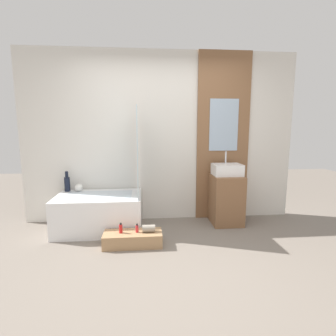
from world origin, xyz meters
The scene contains 13 objects.
ground_plane centered at (0.00, 0.00, 0.00)m, with size 12.00×12.00×0.00m, color slate.
wall_tiled_back centered at (0.00, 1.58, 1.30)m, with size 4.20×0.06×2.60m, color silver.
wall_wood_accent centered at (0.97, 1.53, 1.31)m, with size 0.82×0.04×2.60m.
bathtub centered at (-0.91, 1.16, 0.26)m, with size 1.19×0.74×0.51m.
glass_shower_screen centered at (-0.35, 1.11, 1.13)m, with size 0.01×0.60×1.23m, color silver.
wooden_step_bench centered at (-0.42, 0.61, 0.08)m, with size 0.73×0.30×0.17m, color #A87F56.
vanity_cabinet centered at (0.97, 1.27, 0.37)m, with size 0.44×0.49×0.75m, color brown.
sink centered at (0.97, 1.27, 0.83)m, with size 0.42×0.32×0.35m.
vase_tall_dark centered at (-1.41, 1.44, 0.63)m, with size 0.08×0.08×0.30m.
vase_round_light centered at (-1.24, 1.42, 0.57)m, with size 0.12×0.12×0.12m, color silver.
bottle_soap_primary centered at (-0.56, 0.61, 0.23)m, with size 0.04×0.04×0.13m.
bottle_soap_secondary centered at (-0.36, 0.61, 0.22)m, with size 0.04×0.04×0.11m.
towel_roll centered at (-0.22, 0.61, 0.21)m, with size 0.09×0.09×0.16m, color gray.
Camera 1 is at (-0.26, -2.50, 1.48)m, focal length 28.00 mm.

